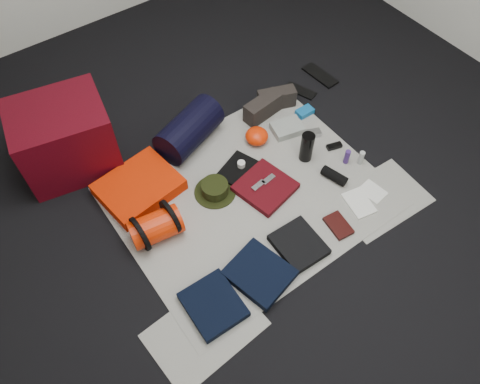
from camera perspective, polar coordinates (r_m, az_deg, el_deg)
floor at (r=2.96m, az=1.16°, el=-0.62°), size 4.50×4.50×0.02m
newspaper_mat at (r=2.95m, az=1.17°, el=-0.48°), size 1.60×1.30×0.01m
newspaper_sheet_front_left at (r=2.57m, az=-4.28°, el=-16.38°), size 0.61×0.44×0.00m
newspaper_sheet_front_right at (r=3.07m, az=16.68°, el=-0.82°), size 0.60×0.43×0.00m
red_cabinet at (r=3.14m, az=-20.57°, el=6.18°), size 0.65×0.57×0.47m
sleeping_pad at (r=3.00m, az=-12.22°, el=0.60°), size 0.52×0.45×0.09m
stuff_sack at (r=2.76m, az=-10.21°, el=-4.21°), size 0.32×0.22×0.18m
sack_strap_left at (r=2.73m, az=-12.08°, el=-5.03°), size 0.02×0.22×0.22m
sack_strap_right at (r=2.76m, az=-8.49°, el=-2.98°), size 0.02×0.22×0.22m
navy_duffel at (r=3.15m, az=-6.21°, el=7.60°), size 0.52×0.39×0.25m
boonie_brim at (r=2.96m, az=-3.06°, el=0.03°), size 0.27×0.27×0.01m
boonie_crown at (r=2.93m, az=-3.09°, el=0.49°), size 0.17×0.17×0.07m
hiking_boot_left at (r=3.35m, az=2.81°, el=10.23°), size 0.30×0.14×0.14m
hiking_boot_right at (r=3.43m, az=4.49°, el=11.31°), size 0.29×0.19×0.13m
flip_flop_left at (r=3.61m, az=7.36°, el=12.16°), size 0.16×0.25×0.01m
flip_flop_right at (r=3.76m, az=9.73°, el=13.85°), size 0.13×0.30×0.02m
trousers_navy_a at (r=2.58m, az=-3.28°, el=-13.56°), size 0.28×0.32×0.05m
trousers_navy_b at (r=2.65m, az=2.39°, el=-9.89°), size 0.36×0.39×0.05m
trousers_charcoal at (r=2.76m, az=7.17°, el=-6.38°), size 0.26×0.30×0.04m
black_tshirt at (r=3.04m, az=0.18°, el=2.52°), size 0.33×0.32×0.03m
red_shirt at (r=2.96m, az=3.09°, el=0.60°), size 0.38×0.38×0.04m
orange_stuff_sack at (r=3.19m, az=2.05°, el=6.83°), size 0.20×0.20×0.10m
first_aid_pouch at (r=3.29m, az=5.78°, el=7.76°), size 0.24×0.20×0.05m
water_bottle at (r=3.08m, az=8.14°, el=5.45°), size 0.09×0.09×0.22m
speaker at (r=3.06m, az=11.41°, el=1.95°), size 0.11×0.18×0.07m
compact_camera at (r=3.29m, az=8.96°, el=7.06°), size 0.11×0.09×0.04m
cyan_case at (r=3.43m, az=7.90°, el=9.67°), size 0.12×0.08×0.04m
toiletry_purple at (r=3.15m, az=12.90°, el=4.21°), size 0.05×0.05×0.11m
toiletry_clear at (r=3.17m, az=14.55°, el=4.06°), size 0.04×0.04×0.10m
paperback_book at (r=2.87m, az=11.90°, el=-4.01°), size 0.13×0.19×0.02m
map_booklet at (r=3.00m, az=14.30°, el=-1.29°), size 0.18×0.23×0.01m
map_printout at (r=3.08m, az=15.87°, el=0.07°), size 0.14×0.17×0.01m
sunglasses at (r=3.25m, az=11.41°, el=5.49°), size 0.11×0.07×0.03m
key_cluster at (r=2.58m, az=-2.61°, el=-14.68°), size 0.07×0.07×0.01m
tape_roll at (r=3.04m, az=0.16°, el=3.41°), size 0.05×0.05×0.04m
energy_bar_a at (r=2.93m, az=2.26°, el=0.81°), size 0.10×0.05×0.01m
energy_bar_b at (r=2.97m, az=3.49°, el=1.54°), size 0.10×0.05×0.01m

